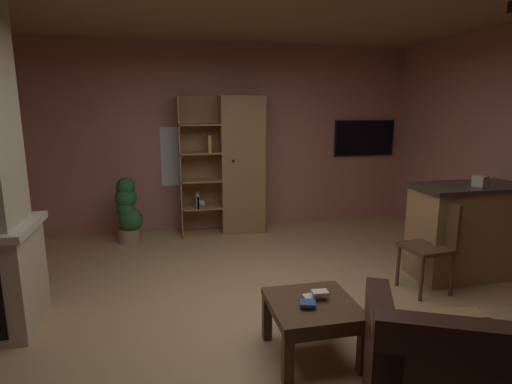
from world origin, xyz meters
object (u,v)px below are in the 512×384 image
object	(u,v)px
coffee_table	(312,313)
wall_mounted_tv	(364,138)
table_book_1	(308,303)
tissue_box	(480,181)
dining_chair	(434,240)
table_book_2	(320,293)
potted_floor_plant	(128,211)
kitchen_bar_counter	(477,230)
table_book_0	(312,297)
bookshelf_cabinet	(236,166)

from	to	relation	value
coffee_table	wall_mounted_tv	distance (m)	4.18
table_book_1	wall_mounted_tv	size ratio (longest dim) A/B	0.11
tissue_box	dining_chair	size ratio (longest dim) A/B	0.13
dining_chair	tissue_box	bearing A→B (deg)	14.95
coffee_table	table_book_2	size ratio (longest dim) A/B	5.48
potted_floor_plant	table_book_1	bearing A→B (deg)	-64.72
kitchen_bar_counter	table_book_0	xyz separation A→B (m)	(-2.27, -1.00, -0.08)
table_book_2	wall_mounted_tv	size ratio (longest dim) A/B	0.12
coffee_table	wall_mounted_tv	size ratio (longest dim) A/B	0.66
table_book_2	wall_mounted_tv	bearing A→B (deg)	59.23
table_book_1	coffee_table	bearing A→B (deg)	46.02
coffee_table	wall_mounted_tv	world-z (taller)	wall_mounted_tv
bookshelf_cabinet	dining_chair	size ratio (longest dim) A/B	2.15
bookshelf_cabinet	wall_mounted_tv	size ratio (longest dim) A/B	1.98
bookshelf_cabinet	wall_mounted_tv	xyz separation A→B (m)	(2.11, 0.21, 0.36)
tissue_box	dining_chair	distance (m)	0.83
table_book_0	wall_mounted_tv	size ratio (longest dim) A/B	0.14
table_book_2	wall_mounted_tv	world-z (taller)	wall_mounted_tv
coffee_table	tissue_box	bearing A→B (deg)	24.11
bookshelf_cabinet	table_book_0	xyz separation A→B (m)	(0.02, -3.19, -0.54)
kitchen_bar_counter	table_book_1	size ratio (longest dim) A/B	13.33
table_book_1	tissue_box	bearing A→B (deg)	24.88
kitchen_bar_counter	table_book_0	bearing A→B (deg)	-156.22
tissue_box	wall_mounted_tv	size ratio (longest dim) A/B	0.12
coffee_table	dining_chair	xyz separation A→B (m)	(1.57, 0.81, 0.19)
tissue_box	table_book_2	bearing A→B (deg)	-155.93
bookshelf_cabinet	coffee_table	distance (m)	3.32
table_book_0	potted_floor_plant	xyz separation A→B (m)	(-1.55, 2.98, 0.01)
table_book_2	tissue_box	bearing A→B (deg)	24.07
potted_floor_plant	dining_chair	bearing A→B (deg)	-35.72
tissue_box	table_book_0	xyz separation A→B (m)	(-2.16, -0.91, -0.64)
table_book_2	bookshelf_cabinet	bearing A→B (deg)	91.19
table_book_0	dining_chair	size ratio (longest dim) A/B	0.15
kitchen_bar_counter	coffee_table	size ratio (longest dim) A/B	2.24
table_book_1	dining_chair	bearing A→B (deg)	28.22
table_book_0	dining_chair	world-z (taller)	dining_chair
potted_floor_plant	coffee_table	bearing A→B (deg)	-63.31
table_book_0	table_book_2	xyz separation A→B (m)	(0.04, -0.04, 0.04)
coffee_table	table_book_2	distance (m)	0.16
tissue_box	coffee_table	size ratio (longest dim) A/B	0.18
coffee_table	potted_floor_plant	world-z (taller)	potted_floor_plant
bookshelf_cabinet	tissue_box	world-z (taller)	bookshelf_cabinet
bookshelf_cabinet	wall_mounted_tv	bearing A→B (deg)	5.68
bookshelf_cabinet	coffee_table	world-z (taller)	bookshelf_cabinet
tissue_box	coffee_table	bearing A→B (deg)	-155.89
bookshelf_cabinet	kitchen_bar_counter	distance (m)	3.20
table_book_2	wall_mounted_tv	distance (m)	4.09
table_book_0	kitchen_bar_counter	bearing A→B (deg)	23.78
tissue_box	coffee_table	distance (m)	2.50
tissue_box	potted_floor_plant	bearing A→B (deg)	150.82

